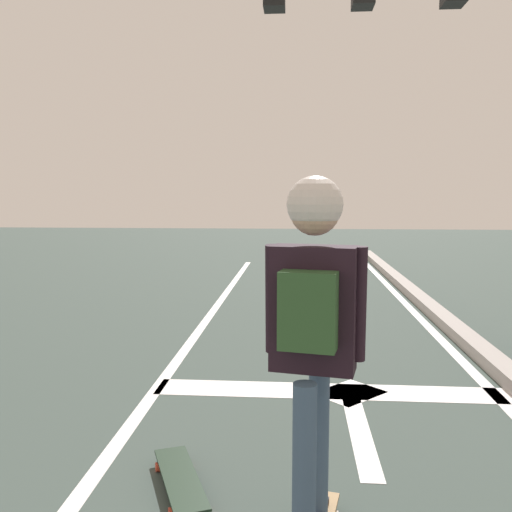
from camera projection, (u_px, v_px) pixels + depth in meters
The scene contains 7 objects.
lane_line_center at pixel (135, 419), 4.32m from camera, with size 0.12×20.00×0.01m, color silver.
stop_bar at pixel (332, 391), 4.92m from camera, with size 3.21×0.40×0.01m, color silver.
lane_arrow_stem at pixel (360, 434), 4.05m from camera, with size 0.16×1.40×0.01m, color silver.
lane_arrow_head at pixel (350, 393), 4.89m from camera, with size 0.56×0.44×0.01m, color silver.
skater at pixel (313, 310), 2.57m from camera, with size 0.48×0.65×1.79m.
spare_skateboard at pixel (180, 479), 3.28m from camera, with size 0.49×0.80×0.09m.
traffic_signal_mast at pixel (434, 35), 5.92m from camera, with size 3.98×0.34×4.84m.
Camera 1 is at (1.45, 1.94, 1.79)m, focal length 37.94 mm.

